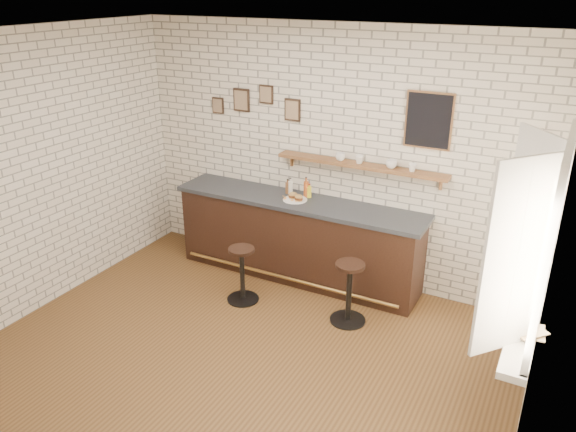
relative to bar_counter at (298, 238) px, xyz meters
name	(u,v)px	position (x,y,z in m)	size (l,w,h in m)	color
ground	(244,356)	(0.28, -1.70, -0.51)	(5.00, 5.00, 0.00)	brown
bar_counter	(298,238)	(0.00, 0.00, 0.00)	(3.10, 0.65, 1.01)	black
sandwich_plate	(295,200)	(-0.03, -0.03, 0.51)	(0.28, 0.28, 0.01)	white
ciabatta_sandwich	(296,197)	(-0.02, -0.03, 0.55)	(0.23, 0.16, 0.07)	tan
potato_chips	(293,199)	(-0.05, -0.03, 0.52)	(0.26, 0.17, 0.00)	gold
bitters_bottle_brown	(288,188)	(-0.21, 0.14, 0.58)	(0.06, 0.06, 0.18)	brown
bitters_bottle_white	(291,187)	(-0.17, 0.14, 0.59)	(0.05, 0.05, 0.20)	white
bitters_bottle_amber	(306,189)	(0.04, 0.14, 0.60)	(0.06, 0.06, 0.25)	#9E4519
condiment_bottle_yellow	(309,192)	(0.08, 0.14, 0.57)	(0.05, 0.05, 0.17)	yellow
bar_stool_left	(242,273)	(-0.29, -0.81, -0.15)	(0.37, 0.37, 0.66)	black
bar_stool_right	(349,291)	(0.94, -0.65, -0.13)	(0.39, 0.39, 0.70)	black
wall_shelf	(360,165)	(0.68, 0.20, 0.97)	(2.00, 0.18, 0.18)	brown
shelf_cup_a	(340,157)	(0.43, 0.20, 1.04)	(0.11, 0.11, 0.09)	white
shelf_cup_b	(359,160)	(0.66, 0.20, 1.04)	(0.10, 0.10, 0.09)	white
shelf_cup_c	(391,164)	(1.04, 0.20, 1.04)	(0.12, 0.12, 0.10)	white
shelf_cup_d	(412,168)	(1.27, 0.20, 1.04)	(0.09, 0.09, 0.09)	white
back_wall_decor	(351,112)	(0.50, 0.28, 1.54)	(2.96, 0.02, 0.56)	black
window_sill	(523,329)	(2.68, -1.40, 0.39)	(0.20, 1.35, 0.06)	white
casement_window	(534,241)	(2.63, -1.40, 1.14)	(0.40, 1.30, 1.56)	white
book_lower	(520,329)	(2.66, -1.48, 0.43)	(0.18, 0.24, 0.02)	tan
book_upper	(521,325)	(2.66, -1.46, 0.46)	(0.18, 0.24, 0.02)	tan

